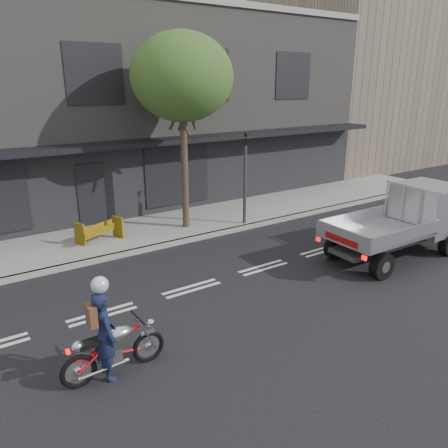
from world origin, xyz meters
The scene contains 11 objects.
ground centered at (0.00, 0.00, 0.00)m, with size 80.00×80.00×0.00m, color black.
sidewalk centered at (0.00, 4.70, 0.07)m, with size 32.00×3.20×0.15m, color gray.
kerb centered at (0.00, 3.10, 0.07)m, with size 32.00×0.20×0.15m, color gray.
building_main centered at (0.00, 11.30, 4.00)m, with size 26.00×10.00×8.00m, color slate.
building_neighbour centered at (20.00, 11.30, 5.00)m, with size 14.00×10.00×10.00m, color brown.
street_tree centered at (2.20, 4.20, 5.28)m, with size 3.40×3.40×6.74m.
traffic_light_pole centered at (4.20, 3.35, 1.65)m, with size 0.12×0.12×3.50m.
motorcycle centered at (-2.90, -2.23, 0.53)m, with size 1.99×0.58×1.03m.
rider centered at (-3.05, -2.23, 0.85)m, with size 0.62×0.41×1.71m, color #141A38.
flatbed_ute centered at (7.33, -1.59, 1.25)m, with size 4.76×2.06×2.19m.
construction_barrier centered at (-0.91, 4.25, 0.53)m, with size 1.37×0.55×0.77m, color yellow, non-canonical shape.
Camera 1 is at (-5.08, -9.04, 5.15)m, focal length 35.00 mm.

